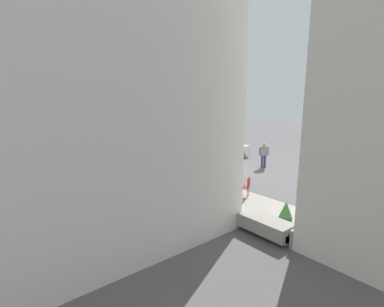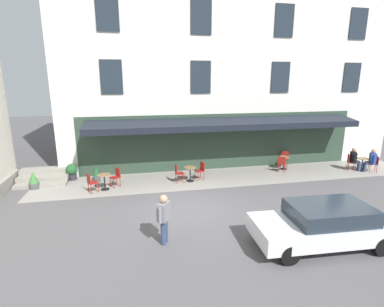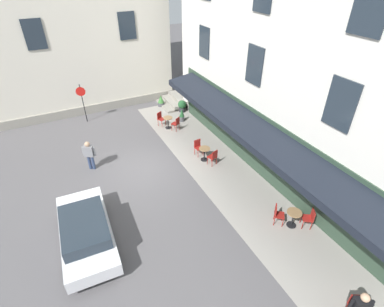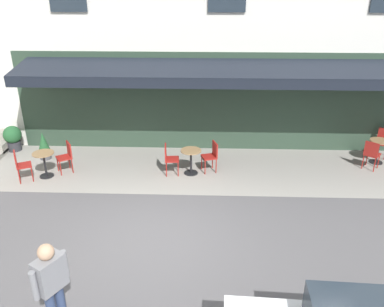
% 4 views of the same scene
% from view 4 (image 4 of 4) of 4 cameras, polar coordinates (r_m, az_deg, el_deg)
% --- Properties ---
extents(ground_plane, '(70.00, 70.00, 0.00)m').
position_cam_4_polar(ground_plane, '(8.96, -5.44, -11.81)').
color(ground_plane, '#565456').
extents(sidewalk_cafe_terrace, '(20.50, 3.20, 0.01)m').
position_cam_4_polar(sidewalk_cafe_terrace, '(12.00, 12.23, -2.31)').
color(sidewalk_cafe_terrace, gray).
rests_on(sidewalk_cafe_terrace, ground_plane).
extents(cafe_table_near_entrance, '(0.60, 0.60, 0.75)m').
position_cam_4_polar(cafe_table_near_entrance, '(11.30, -0.15, -0.70)').
color(cafe_table_near_entrance, black).
rests_on(cafe_table_near_entrance, ground_plane).
extents(cafe_chair_red_back_row, '(0.43, 0.43, 0.91)m').
position_cam_4_polar(cafe_chair_red_back_row, '(11.27, -3.36, -0.50)').
color(cafe_chair_red_back_row, maroon).
rests_on(cafe_chair_red_back_row, ground_plane).
extents(cafe_chair_red_near_door, '(0.50, 0.50, 0.91)m').
position_cam_4_polar(cafe_chair_red_near_door, '(11.44, 2.90, -0.09)').
color(cafe_chair_red_near_door, maroon).
rests_on(cafe_chair_red_near_door, ground_plane).
extents(cafe_table_mid_terrace, '(0.60, 0.60, 0.75)m').
position_cam_4_polar(cafe_table_mid_terrace, '(13.28, 25.64, 0.71)').
color(cafe_table_mid_terrace, black).
rests_on(cafe_table_mid_terrace, ground_plane).
extents(cafe_chair_red_kerbside, '(0.56, 0.56, 0.91)m').
position_cam_4_polar(cafe_chair_red_kerbside, '(12.69, 24.80, 0.10)').
color(cafe_chair_red_kerbside, maroon).
rests_on(cafe_chair_red_kerbside, ground_plane).
extents(cafe_chair_red_under_awning, '(0.55, 0.55, 0.91)m').
position_cam_4_polar(cafe_chair_red_under_awning, '(13.85, 26.17, 1.78)').
color(cafe_chair_red_under_awning, maroon).
rests_on(cafe_chair_red_under_awning, ground_plane).
extents(cafe_table_far_end, '(0.60, 0.60, 0.75)m').
position_cam_4_polar(cafe_table_far_end, '(11.90, -20.80, -1.04)').
color(cafe_table_far_end, black).
rests_on(cafe_table_far_end, ground_plane).
extents(cafe_chair_red_corner_right, '(0.54, 0.54, 0.91)m').
position_cam_4_polar(cafe_chair_red_corner_right, '(11.87, -23.84, -1.32)').
color(cafe_chair_red_corner_right, maroon).
rests_on(cafe_chair_red_corner_right, ground_plane).
extents(cafe_chair_red_corner_left, '(0.55, 0.55, 0.91)m').
position_cam_4_polar(cafe_chair_red_corner_left, '(11.98, -17.90, -0.15)').
color(cafe_chair_red_corner_left, maroon).
rests_on(cafe_chair_red_corner_left, ground_plane).
extents(walking_pedestrian_in_grey, '(0.47, 0.60, 1.64)m').
position_cam_4_polar(walking_pedestrian_in_grey, '(6.75, -19.91, -17.11)').
color(walking_pedestrian_in_grey, navy).
rests_on(walking_pedestrian_in_grey, ground_plane).
extents(potted_plant_entrance_left, '(0.35, 0.35, 0.90)m').
position_cam_4_polar(potted_plant_entrance_left, '(13.12, -20.85, 1.03)').
color(potted_plant_entrance_left, '#4C4C51').
rests_on(potted_plant_entrance_left, ground_plane).
extents(potted_plant_under_sign, '(0.58, 0.58, 0.85)m').
position_cam_4_polar(potted_plant_under_sign, '(14.17, -24.74, 2.18)').
color(potted_plant_under_sign, '#2D2D33').
rests_on(potted_plant_under_sign, ground_plane).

